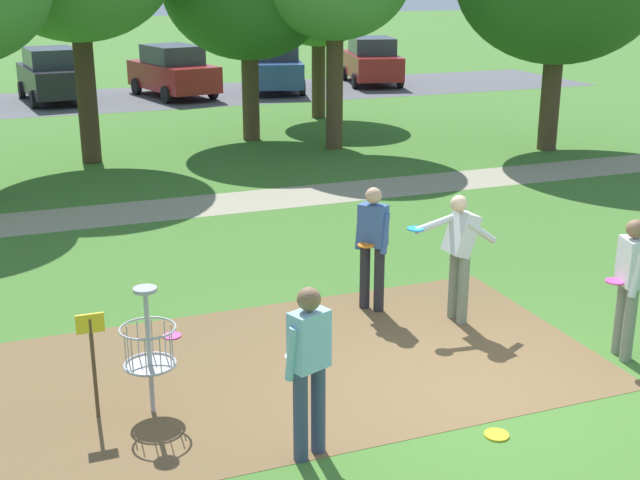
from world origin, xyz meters
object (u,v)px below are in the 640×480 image
at_px(player_waiting_right, 629,281).
at_px(frisbee_far_right, 497,435).
at_px(parked_car_leftmost, 52,75).
at_px(parked_car_rightmost, 372,61).
at_px(player_foreground_watching, 459,249).
at_px(disc_golf_basket, 143,346).
at_px(parked_car_center_right, 275,67).
at_px(frisbee_by_tee, 172,336).
at_px(parked_car_center_left, 173,71).
at_px(player_waiting_left, 309,363).
at_px(player_throwing, 373,242).

relative_size(player_waiting_right, frisbee_far_right, 6.97).
relative_size(parked_car_leftmost, parked_car_rightmost, 0.97).
bearing_deg(player_foreground_watching, disc_golf_basket, -167.02).
xyz_separation_m(parked_car_leftmost, parked_car_center_right, (8.05, -0.32, 0.00)).
bearing_deg(parked_car_rightmost, disc_golf_basket, -119.37).
height_order(disc_golf_basket, parked_car_leftmost, parked_car_leftmost).
distance_m(parked_car_leftmost, parked_car_center_right, 8.05).
relative_size(player_foreground_watching, frisbee_by_tee, 7.30).
bearing_deg(parked_car_center_left, player_waiting_left, -98.64).
height_order(player_throwing, parked_car_center_left, parked_car_center_left).
bearing_deg(player_throwing, frisbee_far_right, -93.10).
relative_size(player_foreground_watching, parked_car_rightmost, 0.38).
bearing_deg(parked_car_center_left, frisbee_by_tee, -101.73).
relative_size(frisbee_by_tee, parked_car_leftmost, 0.05).
height_order(player_foreground_watching, parked_car_center_right, parked_car_center_right).
bearing_deg(parked_car_center_right, player_throwing, -104.69).
distance_m(player_waiting_right, parked_car_center_left, 23.34).
xyz_separation_m(disc_golf_basket, parked_car_leftmost, (0.80, 23.03, 0.17)).
distance_m(parked_car_center_left, parked_car_rightmost, 8.23).
xyz_separation_m(player_foreground_watching, parked_car_center_right, (4.62, 21.73, -0.06)).
bearing_deg(parked_car_rightmost, parked_car_leftmost, -178.51).
bearing_deg(parked_car_leftmost, parked_car_center_left, -5.54).
distance_m(frisbee_by_tee, frisbee_far_right, 4.33).
bearing_deg(frisbee_by_tee, disc_golf_basket, -109.14).
xyz_separation_m(frisbee_by_tee, frisbee_far_right, (2.53, -3.51, 0.00)).
relative_size(player_foreground_watching, player_waiting_right, 1.00).
xyz_separation_m(player_foreground_watching, player_waiting_right, (1.29, -1.68, -0.02)).
bearing_deg(frisbee_by_tee, player_throwing, -1.76).
distance_m(frisbee_by_tee, parked_car_center_left, 21.30).
relative_size(player_throwing, parked_car_center_left, 0.38).
height_order(disc_golf_basket, player_throwing, player_throwing).
bearing_deg(parked_car_center_right, player_waiting_right, -98.09).
xyz_separation_m(player_waiting_right, frisbee_far_right, (-2.36, -1.01, -0.96)).
bearing_deg(parked_car_center_left, frisbee_far_right, -94.21).
relative_size(parked_car_leftmost, parked_car_center_left, 0.97).
height_order(player_throwing, frisbee_by_tee, player_throwing).
bearing_deg(frisbee_by_tee, player_waiting_left, -77.91).
bearing_deg(player_waiting_left, parked_car_rightmost, 64.41).
distance_m(disc_golf_basket, player_foreground_watching, 4.35).
bearing_deg(disc_golf_basket, frisbee_by_tee, 70.86).
bearing_deg(player_waiting_right, frisbee_far_right, -156.76).
height_order(disc_golf_basket, parked_car_center_left, parked_car_center_left).
height_order(frisbee_far_right, parked_car_rightmost, parked_car_rightmost).
height_order(parked_car_leftmost, parked_car_rightmost, same).
bearing_deg(player_throwing, parked_car_leftmost, 96.80).
relative_size(player_foreground_watching, parked_car_center_left, 0.38).
xyz_separation_m(disc_golf_basket, parked_car_center_left, (4.95, 22.63, 0.17)).
height_order(player_throwing, parked_car_center_right, parked_car_center_right).
distance_m(disc_golf_basket, player_waiting_left, 1.90).
distance_m(frisbee_far_right, parked_car_leftmost, 24.87).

